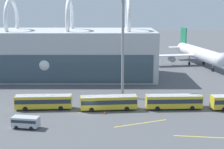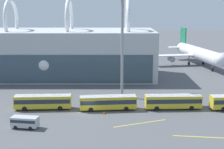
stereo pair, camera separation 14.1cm
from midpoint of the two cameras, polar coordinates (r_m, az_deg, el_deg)
name	(u,v)px [view 2 (the right image)]	position (r m, az deg, el deg)	size (l,w,h in m)	color
ground_plane	(90,113)	(71.33, -3.55, -6.39)	(440.00, 440.00, 0.00)	#515459
airliner_at_gate_far	(54,54)	(116.72, -9.64, 3.33)	(38.93, 42.58, 13.45)	silver
airliner_parked_remote	(199,53)	(128.65, 14.31, 3.48)	(34.85, 37.61, 12.64)	silver
shuttle_bus_0	(45,101)	(74.63, -11.07, -4.33)	(12.07, 3.29, 3.03)	gold
shuttle_bus_1	(110,102)	(72.70, -0.33, -4.54)	(12.13, 3.72, 3.03)	gold
shuttle_bus_2	(175,101)	(74.52, 10.45, -4.33)	(12.04, 3.14, 3.03)	gold
service_van_foreground	(27,121)	(64.51, -13.95, -7.54)	(5.12, 2.79, 2.12)	#B2B7BC
floodlight_mast	(124,35)	(80.54, 2.04, 6.50)	(2.39, 2.39, 23.97)	gray
lane_stripe_0	(142,123)	(65.51, 5.04, -8.09)	(10.98, 0.25, 0.01)	yellow
lane_stripe_1	(94,110)	(72.85, -3.04, -5.99)	(6.30, 0.25, 0.01)	yellow
lane_stripe_2	(206,137)	(61.02, 15.41, -10.02)	(10.48, 0.25, 0.01)	yellow
traffic_cone_0	(106,112)	(70.45, -0.96, -6.32)	(0.52, 0.52, 0.68)	black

